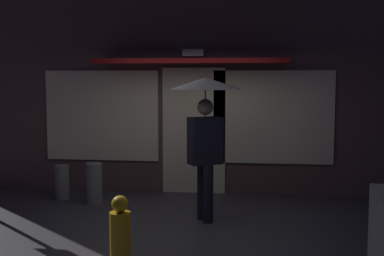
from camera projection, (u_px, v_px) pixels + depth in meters
The scene contains 6 objects.
ground_plane at pixel (174, 228), 6.88m from camera, with size 18.00×18.00×0.00m, color #38353A.
building_facade at pixel (195, 77), 8.99m from camera, with size 9.11×1.00×4.10m.
person_with_umbrella at pixel (205, 113), 7.10m from camera, with size 1.02×1.02×2.03m.
sidewalk_bollard at pixel (94, 183), 8.21m from camera, with size 0.27×0.27×0.66m, color slate.
sidewalk_bollard_2 at pixel (62, 182), 8.50m from camera, with size 0.24×0.24×0.58m, color slate.
fire_hydrant at pixel (120, 232), 5.58m from camera, with size 0.23×0.23×0.75m.
Camera 1 is at (1.07, -6.63, 2.03)m, focal length 47.74 mm.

